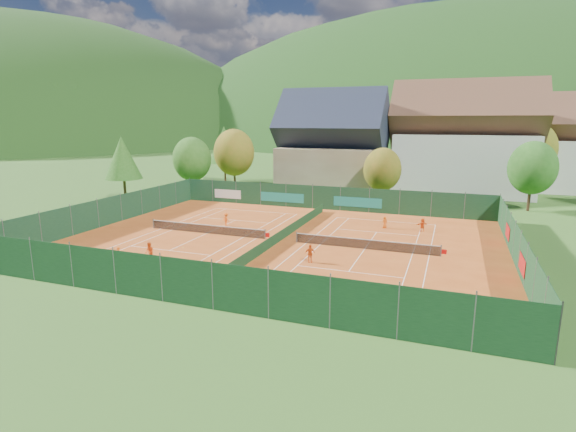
{
  "coord_description": "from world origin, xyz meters",
  "views": [
    {
      "loc": [
        14.87,
        -38.25,
        11.32
      ],
      "look_at": [
        0.0,
        2.0,
        2.0
      ],
      "focal_mm": 28.0,
      "sensor_mm": 36.0,
      "label": 1
    }
  ],
  "objects_px": {
    "hotel_block_b": "(556,149)",
    "player_right_far_b": "(422,225)",
    "player_left_mid": "(149,252)",
    "player_left_near": "(119,256)",
    "player_left_far": "(226,219)",
    "player_right_far_a": "(385,222)",
    "hotel_block_a": "(463,145)",
    "ball_hopper": "(388,299)",
    "player_right_near": "(310,253)",
    "chalet": "(332,150)"
  },
  "relations": [
    {
      "from": "hotel_block_b",
      "to": "player_right_far_b",
      "type": "bearing_deg",
      "value": -116.44
    },
    {
      "from": "chalet",
      "to": "ball_hopper",
      "type": "bearing_deg",
      "value": -70.77
    },
    {
      "from": "hotel_block_b",
      "to": "ball_hopper",
      "type": "height_order",
      "value": "hotel_block_b"
    },
    {
      "from": "ball_hopper",
      "to": "player_left_mid",
      "type": "relative_size",
      "value": 0.51
    },
    {
      "from": "hotel_block_b",
      "to": "player_left_far",
      "type": "height_order",
      "value": "hotel_block_b"
    },
    {
      "from": "hotel_block_b",
      "to": "player_right_near",
      "type": "relative_size",
      "value": 11.64
    },
    {
      "from": "chalet",
      "to": "player_left_mid",
      "type": "relative_size",
      "value": 10.28
    },
    {
      "from": "player_left_mid",
      "to": "player_left_near",
      "type": "bearing_deg",
      "value": -106.64
    },
    {
      "from": "player_right_near",
      "to": "player_right_far_b",
      "type": "height_order",
      "value": "player_right_near"
    },
    {
      "from": "player_left_far",
      "to": "player_right_far_b",
      "type": "bearing_deg",
      "value": -147.57
    },
    {
      "from": "player_left_far",
      "to": "player_right_far_a",
      "type": "relative_size",
      "value": 1.11
    },
    {
      "from": "hotel_block_a",
      "to": "player_right_far_a",
      "type": "relative_size",
      "value": 16.91
    },
    {
      "from": "chalet",
      "to": "player_left_near",
      "type": "relative_size",
      "value": 11.15
    },
    {
      "from": "player_left_near",
      "to": "player_right_near",
      "type": "bearing_deg",
      "value": -8.98
    },
    {
      "from": "hotel_block_b",
      "to": "player_right_near",
      "type": "xyz_separation_m",
      "value": [
        -25.45,
        -49.24,
        -5.88
      ]
    },
    {
      "from": "ball_hopper",
      "to": "player_left_far",
      "type": "height_order",
      "value": "player_left_far"
    },
    {
      "from": "player_left_near",
      "to": "player_left_mid",
      "type": "bearing_deg",
      "value": 10.47
    },
    {
      "from": "player_left_near",
      "to": "player_left_far",
      "type": "xyz_separation_m",
      "value": [
        1.67,
        14.75,
        -0.02
      ]
    },
    {
      "from": "hotel_block_a",
      "to": "player_right_far_b",
      "type": "xyz_separation_m",
      "value": [
        -3.7,
        -27.59,
        -6.69
      ]
    },
    {
      "from": "player_left_near",
      "to": "player_left_mid",
      "type": "relative_size",
      "value": 0.92
    },
    {
      "from": "chalet",
      "to": "hotel_block_b",
      "type": "relative_size",
      "value": 0.94
    },
    {
      "from": "hotel_block_a",
      "to": "player_right_near",
      "type": "xyz_separation_m",
      "value": [
        -11.45,
        -41.24,
        -6.64
      ]
    },
    {
      "from": "chalet",
      "to": "hotel_block_b",
      "type": "distance_m",
      "value": 35.85
    },
    {
      "from": "player_left_mid",
      "to": "hotel_block_b",
      "type": "bearing_deg",
      "value": 86.23
    },
    {
      "from": "player_left_far",
      "to": "player_right_far_a",
      "type": "bearing_deg",
      "value": -144.22
    },
    {
      "from": "chalet",
      "to": "hotel_block_a",
      "type": "bearing_deg",
      "value": 17.53
    },
    {
      "from": "player_left_near",
      "to": "player_right_far_a",
      "type": "bearing_deg",
      "value": 16.05
    },
    {
      "from": "player_left_far",
      "to": "player_right_far_a",
      "type": "distance_m",
      "value": 16.93
    },
    {
      "from": "chalet",
      "to": "player_left_far",
      "type": "distance_m",
      "value": 27.35
    },
    {
      "from": "hotel_block_a",
      "to": "player_right_far_a",
      "type": "height_order",
      "value": "hotel_block_a"
    },
    {
      "from": "player_left_mid",
      "to": "player_right_near",
      "type": "bearing_deg",
      "value": 50.49
    },
    {
      "from": "player_right_near",
      "to": "player_right_far_a",
      "type": "bearing_deg",
      "value": 37.5
    },
    {
      "from": "player_left_mid",
      "to": "player_right_far_a",
      "type": "distance_m",
      "value": 24.21
    },
    {
      "from": "player_left_near",
      "to": "player_right_far_b",
      "type": "bearing_deg",
      "value": 10.33
    },
    {
      "from": "chalet",
      "to": "player_right_far_a",
      "type": "bearing_deg",
      "value": -61.88
    },
    {
      "from": "player_left_mid",
      "to": "player_right_near",
      "type": "height_order",
      "value": "player_left_mid"
    },
    {
      "from": "player_left_mid",
      "to": "player_right_near",
      "type": "relative_size",
      "value": 1.06
    },
    {
      "from": "player_right_near",
      "to": "player_right_far_a",
      "type": "xyz_separation_m",
      "value": [
        3.92,
        13.77,
        -0.1
      ]
    },
    {
      "from": "player_left_mid",
      "to": "chalet",
      "type": "bearing_deg",
      "value": 114.61
    },
    {
      "from": "hotel_block_b",
      "to": "player_right_far_a",
      "type": "height_order",
      "value": "hotel_block_b"
    },
    {
      "from": "ball_hopper",
      "to": "player_left_mid",
      "type": "distance_m",
      "value": 19.57
    },
    {
      "from": "hotel_block_a",
      "to": "player_left_mid",
      "type": "relative_size",
      "value": 13.71
    },
    {
      "from": "player_left_near",
      "to": "player_right_far_b",
      "type": "relative_size",
      "value": 1.05
    },
    {
      "from": "hotel_block_a",
      "to": "hotel_block_b",
      "type": "xyz_separation_m",
      "value": [
        14.0,
        8.0,
        -0.76
      ]
    },
    {
      "from": "chalet",
      "to": "player_right_far_a",
      "type": "relative_size",
      "value": 12.68
    },
    {
      "from": "chalet",
      "to": "player_left_far",
      "type": "xyz_separation_m",
      "value": [
        -4.76,
        -26.28,
        -5.92
      ]
    },
    {
      "from": "player_left_far",
      "to": "ball_hopper",
      "type": "bearing_deg",
      "value": 160.18
    },
    {
      "from": "ball_hopper",
      "to": "player_left_near",
      "type": "bearing_deg",
      "value": 177.13
    },
    {
      "from": "hotel_block_b",
      "to": "player_left_near",
      "type": "bearing_deg",
      "value": -125.63
    },
    {
      "from": "hotel_block_a",
      "to": "hotel_block_b",
      "type": "height_order",
      "value": "hotel_block_a"
    }
  ]
}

